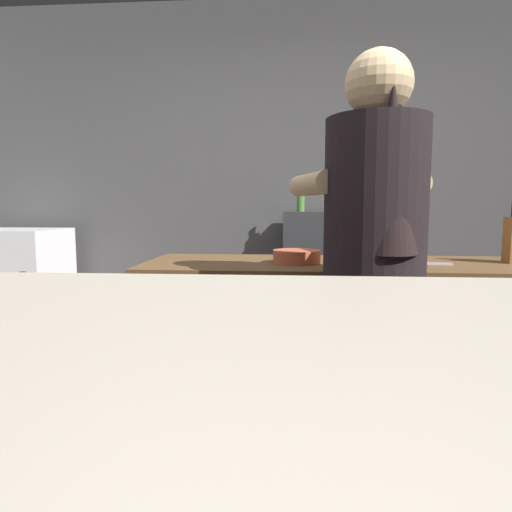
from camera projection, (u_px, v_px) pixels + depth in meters
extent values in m
cube|color=#4E4D4E|center=(297.00, 181.00, 3.45)|extent=(5.20, 0.10, 2.70)
cube|color=brown|center=(380.00, 362.00, 1.98)|extent=(2.10, 0.60, 0.90)
cube|color=#323337|center=(342.00, 288.00, 3.24)|extent=(0.87, 0.36, 1.11)
cube|color=white|center=(20.00, 296.00, 3.25)|extent=(0.61, 0.55, 0.99)
cube|color=#262626|center=(24.00, 298.00, 2.94)|extent=(0.03, 0.03, 0.36)
cube|color=#2B332F|center=(369.00, 411.00, 1.55)|extent=(0.28, 0.20, 0.86)
cylinder|color=black|center=(375.00, 207.00, 1.47)|extent=(0.34, 0.34, 0.57)
sphere|color=#D0B17F|center=(379.00, 84.00, 1.43)|extent=(0.22, 0.22, 0.22)
cone|color=black|center=(391.00, 166.00, 1.36)|extent=(0.18, 0.18, 0.54)
cylinder|color=#D0B17F|center=(312.00, 184.00, 1.58)|extent=(0.16, 0.33, 0.08)
cylinder|color=#D0B17F|center=(398.00, 185.00, 1.65)|extent=(0.16, 0.33, 0.08)
cylinder|color=#C2573A|center=(297.00, 257.00, 1.92)|extent=(0.21, 0.21, 0.06)
cube|color=silver|center=(422.00, 263.00, 1.87)|extent=(0.24, 0.06, 0.01)
cylinder|color=#B52110|center=(364.00, 199.00, 3.13)|extent=(0.07, 0.07, 0.18)
cylinder|color=#B52110|center=(365.00, 180.00, 3.11)|extent=(0.03, 0.03, 0.07)
cylinder|color=white|center=(365.00, 174.00, 3.11)|extent=(0.04, 0.04, 0.01)
cylinder|color=#437F37|center=(301.00, 201.00, 3.22)|extent=(0.06, 0.06, 0.16)
cylinder|color=#437F37|center=(301.00, 186.00, 3.21)|extent=(0.03, 0.03, 0.06)
cylinder|color=black|center=(301.00, 181.00, 3.20)|extent=(0.03, 0.03, 0.01)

